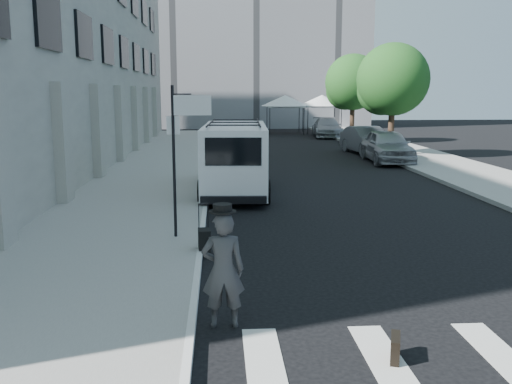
{
  "coord_description": "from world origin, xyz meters",
  "views": [
    {
      "loc": [
        -1.56,
        -9.91,
        3.52
      ],
      "look_at": [
        -0.75,
        2.56,
        1.3
      ],
      "focal_mm": 40.0,
      "sensor_mm": 36.0,
      "label": 1
    }
  ],
  "objects": [
    {
      "name": "ground",
      "position": [
        0.0,
        0.0,
        0.0
      ],
      "size": [
        120.0,
        120.0,
        0.0
      ],
      "primitive_type": "plane",
      "color": "black",
      "rests_on": "ground"
    },
    {
      "name": "sidewalk_left",
      "position": [
        -4.25,
        16.0,
        0.07
      ],
      "size": [
        4.5,
        48.0,
        0.15
      ],
      "primitive_type": "cube",
      "color": "gray",
      "rests_on": "ground"
    },
    {
      "name": "sidewalk_right",
      "position": [
        9.0,
        20.0,
        0.07
      ],
      "size": [
        4.0,
        56.0,
        0.15
      ],
      "primitive_type": "cube",
      "color": "gray",
      "rests_on": "ground"
    },
    {
      "name": "building_left",
      "position": [
        -11.5,
        18.0,
        6.0
      ],
      "size": [
        10.0,
        44.0,
        12.0
      ],
      "primitive_type": "cube",
      "color": "gray",
      "rests_on": "ground"
    },
    {
      "name": "building_far",
      "position": [
        2.0,
        50.0,
        12.5
      ],
      "size": [
        22.0,
        12.0,
        25.0
      ],
      "primitive_type": "cube",
      "color": "slate",
      "rests_on": "ground"
    },
    {
      "name": "sign_pole",
      "position": [
        -2.36,
        3.2,
        2.65
      ],
      "size": [
        1.03,
        0.07,
        3.5
      ],
      "color": "black",
      "rests_on": "sidewalk_left"
    },
    {
      "name": "tree_near",
      "position": [
        7.5,
        20.15,
        3.97
      ],
      "size": [
        3.8,
        3.83,
        6.03
      ],
      "color": "black",
      "rests_on": "ground"
    },
    {
      "name": "tree_far",
      "position": [
        7.5,
        29.15,
        3.97
      ],
      "size": [
        3.8,
        3.83,
        6.03
      ],
      "color": "black",
      "rests_on": "ground"
    },
    {
      "name": "tent_left",
      "position": [
        4.0,
        38.0,
        2.71
      ],
      "size": [
        4.0,
        4.0,
        3.2
      ],
      "color": "black",
      "rests_on": "ground"
    },
    {
      "name": "tent_right",
      "position": [
        7.2,
        38.5,
        2.71
      ],
      "size": [
        4.0,
        4.0,
        3.2
      ],
      "color": "black",
      "rests_on": "ground"
    },
    {
      "name": "businessman",
      "position": [
        -1.52,
        -1.75,
        0.89
      ],
      "size": [
        0.66,
        0.44,
        1.77
      ],
      "primitive_type": "imported",
      "rotation": [
        0.0,
        0.0,
        3.16
      ],
      "color": "#363739",
      "rests_on": "ground"
    },
    {
      "name": "briefcase",
      "position": [
        0.73,
        -3.0,
        0.17
      ],
      "size": [
        0.25,
        0.46,
        0.34
      ],
      "primitive_type": "cube",
      "rotation": [
        0.0,
        0.0,
        -0.31
      ],
      "color": "black",
      "rests_on": "ground"
    },
    {
      "name": "suitcase",
      "position": [
        -1.9,
        2.07,
        0.3
      ],
      "size": [
        0.29,
        0.42,
        1.12
      ],
      "rotation": [
        0.0,
        0.0,
        0.1
      ],
      "color": "black",
      "rests_on": "ground"
    },
    {
      "name": "cargo_van",
      "position": [
        -1.0,
        9.8,
        1.23
      ],
      "size": [
        2.48,
        6.43,
        2.38
      ],
      "rotation": [
        0.0,
        0.0,
        -0.05
      ],
      "color": "white",
      "rests_on": "ground"
    },
    {
      "name": "parked_car_a",
      "position": [
        6.8,
        17.89,
        0.83
      ],
      "size": [
        2.18,
        4.97,
        1.66
      ],
      "primitive_type": "imported",
      "rotation": [
        0.0,
        0.0,
        -0.05
      ],
      "color": "#94969C",
      "rests_on": "ground"
    },
    {
      "name": "parked_car_b",
      "position": [
        6.8,
        21.9,
        0.77
      ],
      "size": [
        2.2,
        4.86,
        1.55
      ],
      "primitive_type": "imported",
      "rotation": [
        0.0,
        0.0,
        0.12
      ],
      "color": "slate",
      "rests_on": "ground"
    },
    {
      "name": "parked_car_c",
      "position": [
        6.8,
        33.87,
        0.74
      ],
      "size": [
        2.49,
        5.25,
        1.48
      ],
      "primitive_type": "imported",
      "rotation": [
        0.0,
        0.0,
        -0.08
      ],
      "color": "#919398",
      "rests_on": "ground"
    }
  ]
}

